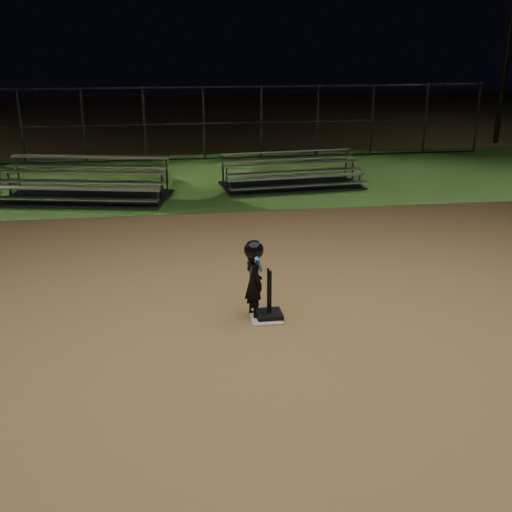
# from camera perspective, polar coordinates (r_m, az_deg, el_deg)

# --- Properties ---
(ground) EXTENTS (80.00, 80.00, 0.00)m
(ground) POSITION_cam_1_polar(r_m,az_deg,el_deg) (9.06, 0.95, -5.98)
(ground) COLOR #9B7946
(ground) RESTS_ON ground
(grass_strip) EXTENTS (60.00, 8.00, 0.01)m
(grass_strip) POSITION_cam_1_polar(r_m,az_deg,el_deg) (18.52, -4.19, 7.37)
(grass_strip) COLOR #2C581C
(grass_strip) RESTS_ON ground
(home_plate) EXTENTS (0.45, 0.45, 0.02)m
(home_plate) POSITION_cam_1_polar(r_m,az_deg,el_deg) (9.05, 0.95, -5.91)
(home_plate) COLOR beige
(home_plate) RESTS_ON ground
(batting_tee) EXTENTS (0.38, 0.38, 0.72)m
(batting_tee) POSITION_cam_1_polar(r_m,az_deg,el_deg) (9.06, 1.25, -4.93)
(batting_tee) COLOR black
(batting_tee) RESTS_ON home_plate
(child_batter) EXTENTS (0.43, 0.66, 1.20)m
(child_batter) POSITION_cam_1_polar(r_m,az_deg,el_deg) (8.90, -0.19, -1.97)
(child_batter) COLOR black
(child_batter) RESTS_ON ground
(bleacher_left) EXTENTS (4.58, 2.93, 1.04)m
(bleacher_left) POSITION_cam_1_polar(r_m,az_deg,el_deg) (16.42, -15.78, 5.85)
(bleacher_left) COLOR silver
(bleacher_left) RESTS_ON ground
(bleacher_right) EXTENTS (4.02, 2.22, 0.95)m
(bleacher_right) POSITION_cam_1_polar(r_m,az_deg,el_deg) (17.29, 3.35, 7.15)
(bleacher_right) COLOR silver
(bleacher_right) RESTS_ON ground
(backstop_fence) EXTENTS (20.08, 0.08, 2.50)m
(backstop_fence) POSITION_cam_1_polar(r_m,az_deg,el_deg) (21.27, -4.95, 12.33)
(backstop_fence) COLOR #38383D
(backstop_fence) RESTS_ON ground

